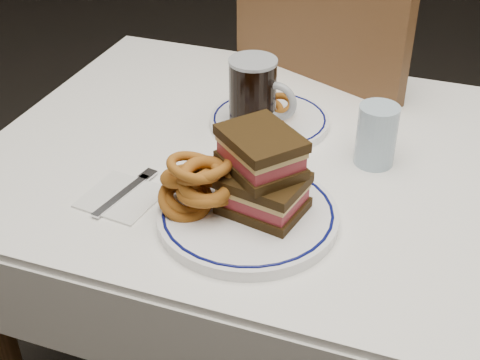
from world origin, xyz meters
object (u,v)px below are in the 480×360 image
(main_plate, at_px, (248,215))
(reuben_sandwich, at_px, (262,173))
(chair_far, at_px, (340,130))
(far_plate, at_px, (269,121))
(beer_mug, at_px, (254,97))

(main_plate, bearing_deg, reuben_sandwich, 50.74)
(chair_far, height_order, far_plate, chair_far)
(far_plate, bearing_deg, beer_mug, -116.41)
(chair_far, height_order, beer_mug, chair_far)
(main_plate, xyz_separation_m, beer_mug, (-0.09, 0.28, 0.07))
(chair_far, relative_size, beer_mug, 6.46)
(main_plate, bearing_deg, chair_far, 88.85)
(chair_far, xyz_separation_m, main_plate, (-0.01, -0.70, 0.21))
(beer_mug, xyz_separation_m, far_plate, (0.02, 0.04, -0.07))
(main_plate, bearing_deg, far_plate, 101.53)
(main_plate, xyz_separation_m, reuben_sandwich, (0.02, 0.02, 0.07))
(far_plate, bearing_deg, reuben_sandwich, -74.72)
(reuben_sandwich, bearing_deg, chair_far, 90.22)
(reuben_sandwich, bearing_deg, main_plate, -129.26)
(beer_mug, relative_size, far_plate, 0.64)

